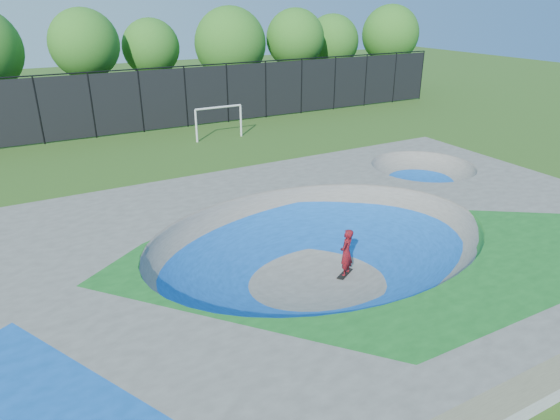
# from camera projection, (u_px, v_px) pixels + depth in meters

# --- Properties ---
(ground) EXTENTS (120.00, 120.00, 0.00)m
(ground) POSITION_uv_depth(u_px,v_px,m) (320.00, 276.00, 15.73)
(ground) COLOR #2B5116
(ground) RESTS_ON ground
(skate_deck) EXTENTS (22.00, 14.00, 1.50)m
(skate_deck) POSITION_uv_depth(u_px,v_px,m) (321.00, 255.00, 15.44)
(skate_deck) COLOR gray
(skate_deck) RESTS_ON ground
(skater) EXTENTS (0.69, 0.62, 1.58)m
(skater) POSITION_uv_depth(u_px,v_px,m) (346.00, 253.00, 15.50)
(skater) COLOR red
(skater) RESTS_ON ground
(skateboard) EXTENTS (0.79, 0.58, 0.05)m
(skateboard) POSITION_uv_depth(u_px,v_px,m) (345.00, 274.00, 15.80)
(skateboard) COLOR black
(skateboard) RESTS_ON ground
(soccer_goal) EXTENTS (3.07, 0.12, 2.03)m
(soccer_goal) POSITION_uv_depth(u_px,v_px,m) (219.00, 117.00, 30.50)
(soccer_goal) COLOR silver
(soccer_goal) RESTS_ON ground
(fence) EXTENTS (48.09, 0.09, 4.04)m
(fence) POSITION_uv_depth(u_px,v_px,m) (141.00, 100.00, 31.83)
(fence) COLOR black
(fence) RESTS_ON ground
(treeline) EXTENTS (53.13, 6.92, 8.64)m
(treeline) POSITION_uv_depth(u_px,v_px,m) (112.00, 45.00, 34.73)
(treeline) COLOR #483124
(treeline) RESTS_ON ground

